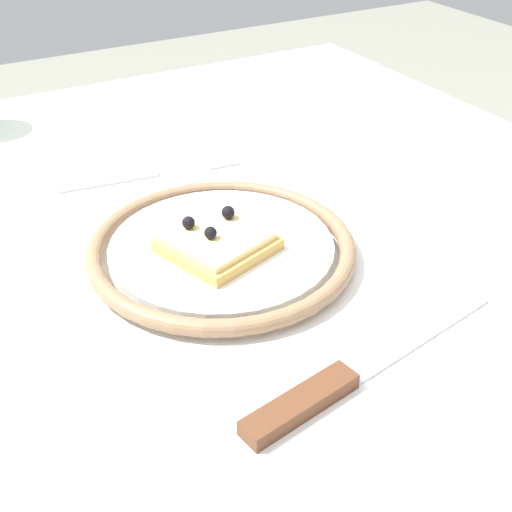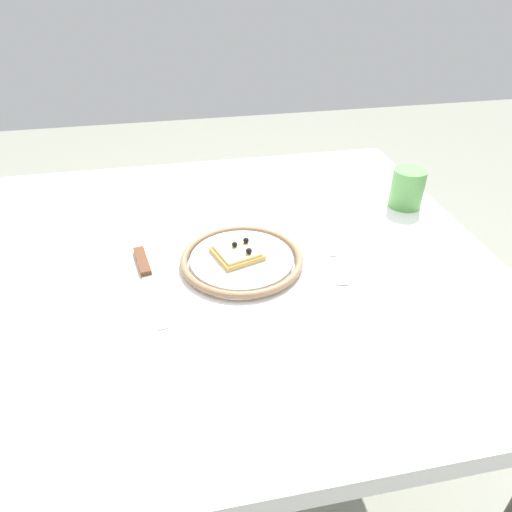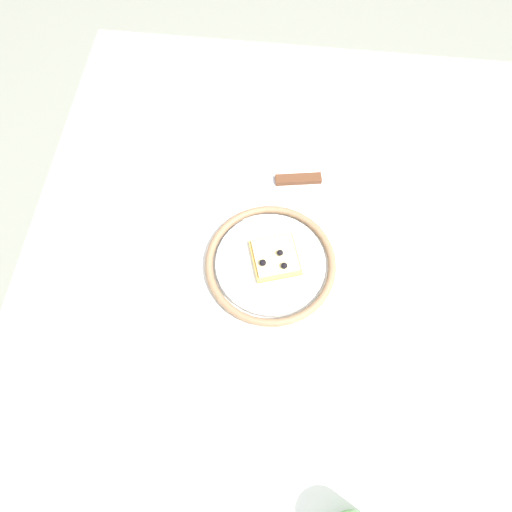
{
  "view_description": "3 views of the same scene",
  "coord_description": "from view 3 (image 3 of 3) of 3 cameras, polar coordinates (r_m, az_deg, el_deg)",
  "views": [
    {
      "loc": [
        0.41,
        -0.19,
        1.03
      ],
      "look_at": [
        -0.0,
        0.04,
        0.71
      ],
      "focal_mm": 47.06,
      "sensor_mm": 36.0,
      "label": 1
    },
    {
      "loc": [
        0.09,
        0.75,
        1.22
      ],
      "look_at": [
        -0.06,
        0.03,
        0.72
      ],
      "focal_mm": 33.12,
      "sensor_mm": 36.0,
      "label": 2
    },
    {
      "loc": [
        -0.36,
        0.01,
        1.47
      ],
      "look_at": [
        -0.03,
        0.05,
        0.73
      ],
      "focal_mm": 32.63,
      "sensor_mm": 36.0,
      "label": 3
    }
  ],
  "objects": [
    {
      "name": "ground_plane",
      "position": [
        1.52,
        2.05,
        -10.6
      ],
      "size": [
        6.0,
        6.0,
        0.0
      ],
      "primitive_type": "plane",
      "color": "gray"
    },
    {
      "name": "dining_table",
      "position": [
        0.92,
        3.33,
        -1.35
      ],
      "size": [
        1.04,
        0.96,
        0.7
      ],
      "color": "white",
      "rests_on": "ground_plane"
    },
    {
      "name": "plate",
      "position": [
        0.83,
        1.79,
        -0.93
      ],
      "size": [
        0.23,
        0.23,
        0.02
      ],
      "color": "white",
      "rests_on": "dining_table"
    },
    {
      "name": "pizza_slice_near",
      "position": [
        0.82,
        2.38,
        -0.17
      ],
      "size": [
        0.1,
        0.1,
        0.03
      ],
      "color": "tan",
      "rests_on": "plate"
    },
    {
      "name": "knife",
      "position": [
        0.92,
        3.16,
        9.25
      ],
      "size": [
        0.06,
        0.24,
        0.01
      ],
      "color": "silver",
      "rests_on": "dining_table"
    },
    {
      "name": "fork",
      "position": [
        0.78,
        0.04,
        -13.16
      ],
      "size": [
        0.04,
        0.2,
        0.0
      ],
      "color": "#BEBEBE",
      "rests_on": "dining_table"
    }
  ]
}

